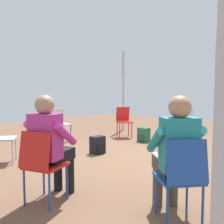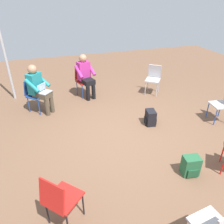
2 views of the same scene
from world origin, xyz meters
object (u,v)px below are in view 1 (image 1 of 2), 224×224
object	(u,v)px
backpack_near_laptop_user	(144,135)
backpack_by_empty_chair	(98,146)
person_in_magenta	(51,142)
chair_southeast	(124,120)
person_with_laptop	(175,150)
chair_south	(185,120)
chair_north	(42,162)
chair_northwest	(182,175)
chair_east	(60,122)

from	to	relation	value
backpack_near_laptop_user	backpack_by_empty_chair	distance (m)	1.66
person_in_magenta	backpack_by_empty_chair	world-z (taller)	person_in_magenta
chair_southeast	person_with_laptop	bearing A→B (deg)	83.10
backpack_near_laptop_user	chair_south	bearing A→B (deg)	-115.43
chair_north	chair_southeast	distance (m)	4.43
chair_north	person_in_magenta	xyz separation A→B (m)	(0.05, -0.16, 0.20)
chair_southeast	backpack_by_empty_chair	size ratio (longest dim) A/B	2.36
person_with_laptop	person_in_magenta	world-z (taller)	same
chair_northwest	chair_south	size ratio (longest dim) A/B	1.00
chair_south	backpack_near_laptop_user	xyz separation A→B (m)	(0.57, 1.20, -0.34)
person_in_magenta	backpack_near_laptop_user	xyz separation A→B (m)	(1.03, -3.64, -0.54)
chair_east	person_with_laptop	xyz separation A→B (m)	(-4.09, 1.81, 0.20)
chair_northwest	chair_southeast	size ratio (longest dim) A/B	1.00
person_in_magenta	backpack_by_empty_chair	size ratio (longest dim) A/B	3.44
chair_east	backpack_near_laptop_user	world-z (taller)	chair_east
person_in_magenta	chair_south	bearing A→B (deg)	78.40
chair_south	person_in_magenta	distance (m)	4.86
backpack_by_empty_chair	person_with_laptop	bearing A→B (deg)	149.16
chair_north	chair_southeast	size ratio (longest dim) A/B	1.00
chair_southeast	person_in_magenta	bearing A→B (deg)	65.05
backpack_near_laptop_user	backpack_by_empty_chair	size ratio (longest dim) A/B	1.00
chair_south	person_with_laptop	bearing A→B (deg)	105.28
chair_southeast	chair_south	size ratio (longest dim) A/B	1.00
chair_northwest	chair_north	bearing A→B (deg)	155.97
chair_east	chair_northwest	bearing A→B (deg)	73.39
chair_east	backpack_by_empty_chair	world-z (taller)	chair_east
chair_northwest	person_in_magenta	bearing A→B (deg)	149.58
chair_northwest	chair_south	world-z (taller)	same
backpack_near_laptop_user	chair_east	bearing A→B (deg)	36.23
chair_northwest	backpack_near_laptop_user	world-z (taller)	chair_northwest
chair_northwest	chair_south	xyz separation A→B (m)	(1.89, -4.41, 0.00)
backpack_near_laptop_user	backpack_by_empty_chair	bearing A→B (deg)	87.44
person_in_magenta	backpack_by_empty_chair	bearing A→B (deg)	102.08
chair_north	backpack_near_laptop_user	world-z (taller)	chair_north
chair_north	chair_northwest	distance (m)	1.50
chair_east	backpack_near_laptop_user	distance (m)	2.20
chair_south	backpack_by_empty_chair	xyz separation A→B (m)	(0.64, 2.86, -0.34)
chair_southeast	backpack_by_empty_chair	xyz separation A→B (m)	(-0.73, 1.87, -0.34)
chair_southeast	person_in_magenta	size ratio (longest dim) A/B	0.69
chair_north	chair_northwest	bearing A→B (deg)	6.15
chair_northwest	person_in_magenta	distance (m)	1.50
chair_southeast	chair_south	xyz separation A→B (m)	(-1.37, -0.99, 0.00)
chair_east	chair_south	size ratio (longest dim) A/B	1.00
chair_north	chair_southeast	xyz separation A→B (m)	(1.88, -4.01, 0.00)
chair_northwest	person_with_laptop	distance (m)	0.26
chair_east	person_with_laptop	world-z (taller)	person_with_laptop
chair_south	person_in_magenta	size ratio (longest dim) A/B	0.69
chair_south	backpack_by_empty_chair	size ratio (longest dim) A/B	2.36
person_with_laptop	backpack_by_empty_chair	distance (m)	2.85
chair_east	chair_southeast	xyz separation A→B (m)	(-0.95, -1.50, 0.00)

